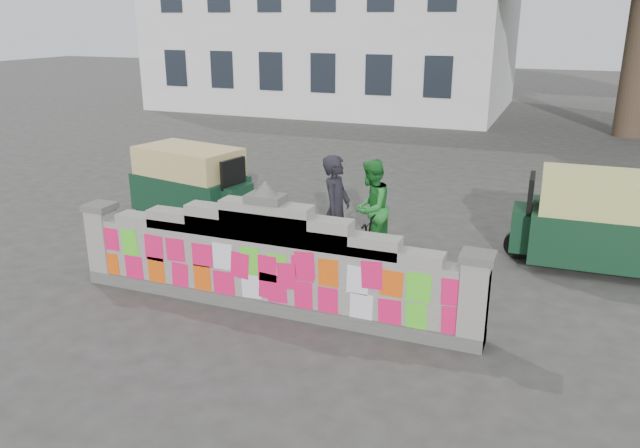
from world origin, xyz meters
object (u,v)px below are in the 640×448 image
(cyclist_rider, at_px, (336,226))
(pedestrian, at_px, (371,208))
(cyclist_bike, at_px, (336,247))
(rickshaw_right, at_px, (606,221))
(rickshaw_left, at_px, (192,182))

(cyclist_rider, relative_size, pedestrian, 1.03)
(cyclist_rider, bearing_deg, pedestrian, -11.38)
(cyclist_bike, bearing_deg, pedestrian, -11.38)
(pedestrian, xyz_separation_m, rickshaw_right, (3.96, 0.90, -0.03))
(pedestrian, bearing_deg, rickshaw_right, 106.05)
(rickshaw_left, bearing_deg, cyclist_bike, -14.71)
(rickshaw_right, bearing_deg, cyclist_rider, 25.30)
(cyclist_bike, distance_m, rickshaw_right, 4.70)
(cyclist_rider, xyz_separation_m, pedestrian, (0.22, 1.24, -0.03))
(rickshaw_left, bearing_deg, rickshaw_right, 12.47)
(cyclist_bike, distance_m, cyclist_rider, 0.38)
(cyclist_bike, bearing_deg, rickshaw_left, 62.30)
(cyclist_bike, distance_m, rickshaw_left, 4.56)
(rickshaw_left, height_order, rickshaw_right, rickshaw_right)
(cyclist_rider, relative_size, rickshaw_right, 0.61)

